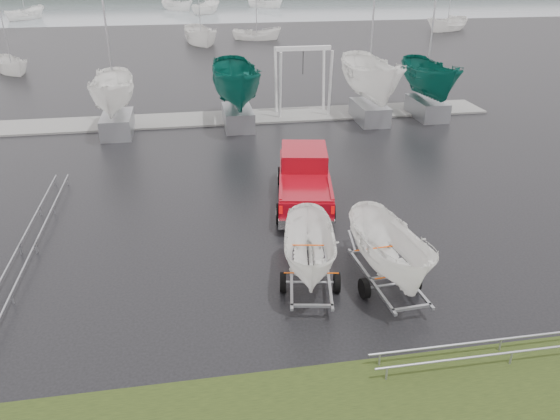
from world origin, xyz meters
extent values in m
plane|color=black|center=(0.00, 0.00, 0.00)|extent=(120.00, 120.00, 0.00)
plane|color=gray|center=(0.00, 100.00, -0.01)|extent=(300.00, 300.00, 0.00)
cube|color=gray|center=(0.00, 13.00, 0.05)|extent=(30.00, 3.00, 0.12)
cube|color=maroon|center=(0.97, 0.40, 0.79)|extent=(2.97, 5.97, 0.94)
cube|color=maroon|center=(1.16, 1.41, 1.53)|extent=(2.20, 2.56, 0.84)
cube|color=black|center=(1.16, 1.41, 1.57)|extent=(2.19, 2.32, 0.54)
cube|color=silver|center=(0.44, -2.46, 0.49)|extent=(1.99, 0.54, 0.34)
cylinder|color=black|center=(0.39, 2.41, 0.39)|extent=(0.43, 0.83, 0.79)
cylinder|color=black|center=(2.23, 2.07, 0.39)|extent=(0.43, 0.83, 0.79)
cylinder|color=black|center=(-0.29, -1.27, 0.39)|extent=(0.43, 0.83, 0.79)
cylinder|color=black|center=(1.55, -1.61, 0.39)|extent=(0.43, 0.83, 0.79)
cube|color=#93969B|center=(-0.68, -5.50, 0.45)|extent=(0.73, 3.55, 0.08)
cube|color=#93969B|center=(0.40, -5.70, 0.45)|extent=(0.73, 3.55, 0.08)
cylinder|color=#93969B|center=(-0.18, -5.80, 0.30)|extent=(1.59, 0.37, 0.08)
cylinder|color=black|center=(-0.96, -5.65, 0.30)|extent=(0.29, 0.62, 0.60)
cylinder|color=black|center=(0.61, -5.95, 0.30)|extent=(0.29, 0.62, 0.60)
imported|color=white|center=(-0.14, -5.60, 2.55)|extent=(1.81, 1.85, 4.12)
cube|color=#FA5607|center=(0.01, -4.82, 1.00)|extent=(1.53, 0.32, 0.03)
cube|color=#FA5607|center=(-0.29, -6.39, 1.00)|extent=(1.53, 0.32, 0.03)
cube|color=#93969B|center=(1.55, -6.17, 0.45)|extent=(0.34, 3.60, 0.08)
cube|color=#93969B|center=(2.65, -6.09, 0.45)|extent=(0.34, 3.60, 0.08)
cylinder|color=#93969B|center=(2.12, -6.33, 0.30)|extent=(1.60, 0.19, 0.08)
cylinder|color=black|center=(1.32, -6.39, 0.30)|extent=(0.22, 0.61, 0.60)
cylinder|color=black|center=(2.91, -6.27, 0.30)|extent=(0.22, 0.61, 0.60)
imported|color=white|center=(2.10, -6.13, 2.69)|extent=(1.77, 1.81, 4.39)
cube|color=#FA5607|center=(2.05, -5.33, 1.00)|extent=(1.55, 0.15, 0.03)
cube|color=#FA5607|center=(2.16, -6.93, 1.00)|extent=(1.55, 0.15, 0.03)
cylinder|color=silver|center=(2.03, 12.20, 2.00)|extent=(0.16, 0.58, 3.99)
cylinder|color=silver|center=(2.03, 13.80, 2.00)|extent=(0.16, 0.58, 3.99)
cylinder|color=silver|center=(5.03, 12.20, 2.00)|extent=(0.16, 0.58, 3.99)
cylinder|color=silver|center=(5.03, 13.80, 2.00)|extent=(0.16, 0.58, 3.99)
cube|color=silver|center=(3.53, 13.00, 4.00)|extent=(3.30, 0.25, 0.25)
cube|color=#93969B|center=(-7.25, 11.00, 0.55)|extent=(1.60, 3.20, 1.10)
imported|color=white|center=(-7.25, 11.00, 4.06)|extent=(2.22, 2.28, 5.91)
cylinder|color=#B2B2B7|center=(-7.25, 11.50, 6.89)|extent=(0.10, 0.10, 7.00)
cube|color=#93969B|center=(-0.60, 11.20, 0.55)|extent=(1.60, 3.20, 1.10)
imported|color=#0C584B|center=(-0.60, 11.20, 4.56)|extent=(2.60, 2.67, 6.92)
cube|color=#93969B|center=(7.16, 11.00, 0.55)|extent=(1.60, 3.20, 1.10)
imported|color=white|center=(7.16, 11.00, 4.67)|extent=(2.68, 2.76, 7.14)
cube|color=#93969B|center=(10.88, 11.30, 0.55)|extent=(1.60, 3.20, 1.10)
imported|color=#0C584B|center=(10.88, 11.30, 4.20)|extent=(2.33, 2.40, 6.21)
cylinder|color=#93969B|center=(-8.75, 1.00, 0.35)|extent=(0.06, 6.50, 0.06)
cylinder|color=#93969B|center=(-9.25, 1.00, 0.35)|extent=(0.06, 6.50, 0.06)
cylinder|color=#93969B|center=(-8.75, -5.00, 0.35)|extent=(0.06, 6.50, 0.06)
cylinder|color=#93969B|center=(4.00, -9.75, 0.35)|extent=(7.00, 0.06, 0.06)
cylinder|color=#93969B|center=(4.00, -9.25, 0.35)|extent=(7.00, 0.06, 0.06)
imported|color=white|center=(-17.49, 29.65, 0.00)|extent=(2.90, 2.92, 5.60)
cylinder|color=#B2B2B7|center=(-17.49, 29.65, 4.00)|extent=(0.08, 0.08, 8.00)
imported|color=white|center=(-1.43, 42.56, 0.00)|extent=(3.46, 3.52, 7.92)
cylinder|color=#B2B2B7|center=(-1.43, 42.56, 4.00)|extent=(0.08, 0.08, 8.00)
imported|color=white|center=(4.85, 44.25, 0.00)|extent=(2.48, 2.43, 5.52)
cylinder|color=#B2B2B7|center=(4.85, 44.25, 4.00)|extent=(0.08, 0.08, 8.00)
imported|color=white|center=(29.38, 47.77, 0.00)|extent=(3.82, 3.79, 7.32)
imported|color=white|center=(-25.70, 69.66, 0.00)|extent=(3.72, 3.74, 7.11)
imported|color=white|center=(0.54, 73.51, 0.00)|extent=(3.96, 3.99, 7.76)
imported|color=white|center=(-3.85, 79.60, 0.00)|extent=(3.93, 3.94, 7.35)
imported|color=white|center=(11.32, 81.55, 0.00)|extent=(3.41, 3.39, 6.53)
camera|label=1|loc=(-3.37, -19.13, 9.23)|focal=35.00mm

